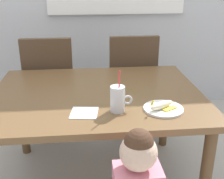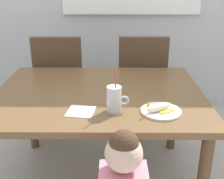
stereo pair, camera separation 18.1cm
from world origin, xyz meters
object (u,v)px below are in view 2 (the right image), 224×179
Objects in this scene: paper_napkin at (81,111)px; dining_table at (99,104)px; peeled_banana at (159,107)px; milk_cup at (114,100)px; dining_chair_right at (141,80)px; snack_plate at (161,111)px; dining_chair_left at (61,80)px.

dining_table is at bearing 73.29° from paper_napkin.
peeled_banana reaches higher than dining_table.
paper_napkin is (-0.44, 0.01, -0.03)m from peeled_banana.
dining_table is 7.83× the size of peeled_banana.
milk_cup is (0.10, -0.29, 0.15)m from dining_table.
snack_plate is at bearing 91.00° from dining_chair_right.
dining_chair_left is 5.48× the size of peeled_banana.
dining_chair_right is 4.17× the size of snack_plate.
dining_chair_right is 6.40× the size of paper_napkin.
dining_table is 0.34m from milk_cup.
dining_chair_right is at bearing 64.42° from dining_table.
dining_chair_left is at bearing 1.01° from dining_chair_right.
peeled_banana reaches higher than snack_plate.
paper_napkin is at bearing -177.43° from milk_cup.
milk_cup is 0.26m from peeled_banana.
snack_plate is 1.53× the size of paper_napkin.
dining_chair_left is (-0.39, 0.72, -0.09)m from dining_table.
paper_napkin is at bearing -106.71° from dining_table.
peeled_banana reaches higher than paper_napkin.
peeled_banana is 1.17× the size of paper_napkin.
snack_plate reaches higher than paper_napkin.
paper_napkin is (-0.09, -0.29, 0.09)m from dining_table.
milk_cup is at bearing 115.98° from dining_chair_left.
snack_plate is at bearing -2.07° from milk_cup.
milk_cup reaches higher than paper_napkin.
dining_chair_left is 3.81× the size of milk_cup.
peeled_banana is at bearing -40.28° from dining_table.
snack_plate is 0.46m from paper_napkin.
dining_chair_right is at bearing -178.99° from dining_chair_left.
peeled_banana is (0.74, -1.02, 0.21)m from dining_chair_left.
dining_chair_right reaches higher than paper_napkin.
dining_table is at bearing 141.13° from snack_plate.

